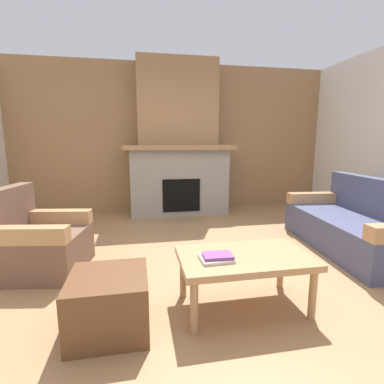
{
  "coord_description": "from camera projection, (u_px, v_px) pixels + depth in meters",
  "views": [
    {
      "loc": [
        -0.72,
        -2.52,
        1.28
      ],
      "look_at": [
        -0.12,
        0.63,
        0.72
      ],
      "focal_mm": 26.78,
      "sensor_mm": 36.0,
      "label": 1
    }
  ],
  "objects": [
    {
      "name": "ground",
      "position": [
        216.0,
        275.0,
        2.79
      ],
      "size": [
        9.0,
        9.0,
        0.0
      ],
      "primitive_type": "plane",
      "color": "#9E754C"
    },
    {
      "name": "wall_back_wood_panel",
      "position": [
        175.0,
        138.0,
        5.46
      ],
      "size": [
        6.0,
        0.12,
        2.7
      ],
      "primitive_type": "cube",
      "color": "#997047",
      "rests_on": "ground"
    },
    {
      "name": "fireplace",
      "position": [
        178.0,
        149.0,
        5.13
      ],
      "size": [
        1.9,
        0.82,
        2.7
      ],
      "color": "gray",
      "rests_on": "ground"
    },
    {
      "name": "couch",
      "position": [
        356.0,
        226.0,
        3.43
      ],
      "size": [
        0.99,
        1.86,
        0.85
      ],
      "color": "#474C6B",
      "rests_on": "ground"
    },
    {
      "name": "armchair",
      "position": [
        38.0,
        243.0,
        2.85
      ],
      "size": [
        0.87,
        0.87,
        0.85
      ],
      "color": "brown",
      "rests_on": "ground"
    },
    {
      "name": "coffee_table",
      "position": [
        244.0,
        261.0,
        2.2
      ],
      "size": [
        1.0,
        0.6,
        0.43
      ],
      "color": "tan",
      "rests_on": "ground"
    },
    {
      "name": "ottoman",
      "position": [
        109.0,
        303.0,
        1.95
      ],
      "size": [
        0.52,
        0.52,
        0.4
      ],
      "primitive_type": "cube",
      "color": "brown",
      "rests_on": "ground"
    },
    {
      "name": "book_stack_near_edge",
      "position": [
        217.0,
        257.0,
        2.09
      ],
      "size": [
        0.24,
        0.2,
        0.05
      ],
      "color": "beige",
      "rests_on": "coffee_table"
    }
  ]
}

